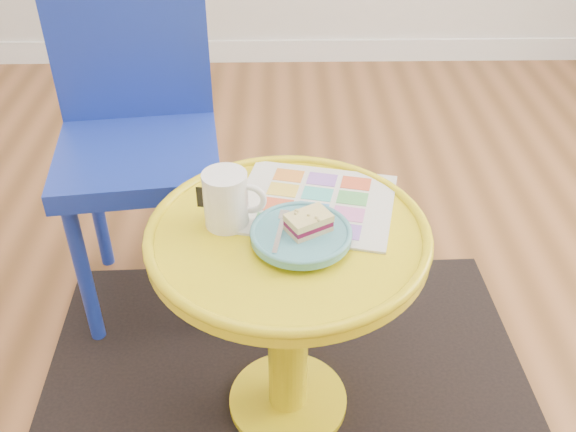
{
  "coord_description": "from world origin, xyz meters",
  "views": [
    {
      "loc": [
        0.04,
        -1.36,
        1.38
      ],
      "look_at": [
        0.06,
        -0.29,
        0.61
      ],
      "focal_mm": 40.0,
      "sensor_mm": 36.0,
      "label": 1
    }
  ],
  "objects_px": {
    "side_table": "(288,288)",
    "chair": "(136,122)",
    "mug": "(227,198)",
    "plate": "(301,235)",
    "newspaper": "(315,203)"
  },
  "relations": [
    {
      "from": "side_table",
      "to": "plate",
      "type": "height_order",
      "value": "plate"
    },
    {
      "from": "mug",
      "to": "newspaper",
      "type": "bearing_deg",
      "value": 29.2
    },
    {
      "from": "mug",
      "to": "side_table",
      "type": "bearing_deg",
      "value": -4.84
    },
    {
      "from": "side_table",
      "to": "newspaper",
      "type": "distance_m",
      "value": 0.2
    },
    {
      "from": "newspaper",
      "to": "plate",
      "type": "bearing_deg",
      "value": -91.19
    },
    {
      "from": "side_table",
      "to": "newspaper",
      "type": "relative_size",
      "value": 1.75
    },
    {
      "from": "chair",
      "to": "mug",
      "type": "bearing_deg",
      "value": -67.1
    },
    {
      "from": "mug",
      "to": "plate",
      "type": "height_order",
      "value": "mug"
    },
    {
      "from": "side_table",
      "to": "chair",
      "type": "height_order",
      "value": "chair"
    },
    {
      "from": "newspaper",
      "to": "mug",
      "type": "xyz_separation_m",
      "value": [
        -0.19,
        -0.07,
        0.06
      ]
    },
    {
      "from": "mug",
      "to": "plate",
      "type": "bearing_deg",
      "value": -15.7
    },
    {
      "from": "side_table",
      "to": "mug",
      "type": "height_order",
      "value": "mug"
    },
    {
      "from": "mug",
      "to": "chair",
      "type": "bearing_deg",
      "value": 129.57
    },
    {
      "from": "side_table",
      "to": "mug",
      "type": "relative_size",
      "value": 4.48
    },
    {
      "from": "mug",
      "to": "plate",
      "type": "distance_m",
      "value": 0.17
    }
  ]
}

